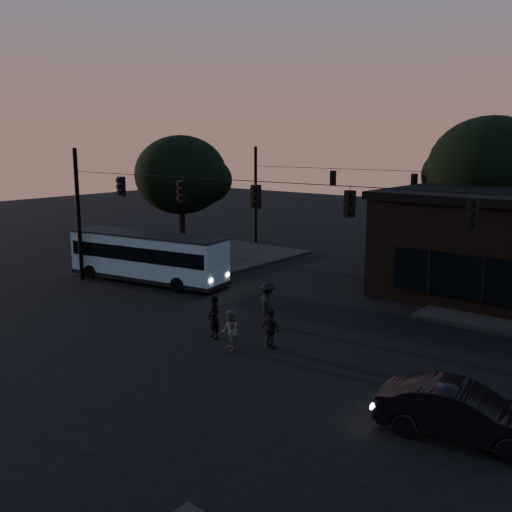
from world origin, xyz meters
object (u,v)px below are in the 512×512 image
Objects in this scene: bus at (147,255)px; pedestrian_c at (271,329)px; pedestrian_b at (230,331)px; pedestrian_d at (268,303)px; pedestrian_a at (214,317)px; car at (462,413)px.

pedestrian_c is (12.00, -4.12, -0.76)m from bus.
pedestrian_b is 0.82× the size of pedestrian_d.
pedestrian_a is at bearing -164.07° from pedestrian_b.
car is at bearing 34.72° from pedestrian_b.
bus is 21.11m from car.
car is at bearing -172.44° from pedestrian_d.
pedestrian_a reaches higher than car.
pedestrian_d is (10.16, -1.95, -0.58)m from bus.
car is 2.84× the size of pedestrian_c.
pedestrian_c is at bearing 25.86° from pedestrian_a.
bus is 10.36m from pedestrian_d.
pedestrian_d is (-9.97, 4.37, 0.23)m from car.
bus reaches higher than pedestrian_a.
pedestrian_c is at bearing 161.58° from pedestrian_d.
pedestrian_b is 3.48m from pedestrian_d.
pedestrian_a is at bearing -35.68° from bus.
pedestrian_b is at bearing -11.39° from pedestrian_a.
bus reaches higher than pedestrian_d.
bus is at bearing 62.64° from car.
pedestrian_c is at bearing -28.57° from bus.
pedestrian_b reaches higher than car.
bus is at bearing -6.59° from pedestrian_c.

